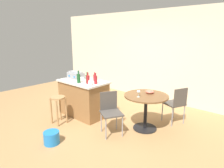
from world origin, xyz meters
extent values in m
plane|color=#A37A4C|center=(0.00, 0.00, 0.00)|extent=(8.80, 8.80, 0.00)
cube|color=beige|center=(0.00, 2.38, 1.35)|extent=(8.00, 0.10, 2.70)
cube|color=olive|center=(-0.64, 0.04, 0.42)|extent=(1.16, 0.67, 0.85)
cube|color=beige|center=(-0.64, 0.04, 0.87)|extent=(1.22, 0.73, 0.04)
cylinder|color=#A37A4C|center=(-0.57, -0.54, 0.30)|extent=(0.04, 0.04, 0.61)
cylinder|color=#A37A4C|center=(-0.81, -0.54, 0.30)|extent=(0.04, 0.04, 0.61)
cylinder|color=#A37A4C|center=(-0.81, -0.78, 0.30)|extent=(0.04, 0.04, 0.61)
cylinder|color=#A37A4C|center=(-0.57, -0.78, 0.30)|extent=(0.04, 0.04, 0.61)
cylinder|color=#A37A4C|center=(-0.69, -0.66, 0.62)|extent=(0.32, 0.32, 0.03)
cylinder|color=black|center=(0.94, 0.40, 0.01)|extent=(0.51, 0.51, 0.02)
cylinder|color=black|center=(0.94, 0.40, 0.37)|extent=(0.07, 0.07, 0.73)
cylinder|color=brown|center=(0.94, 0.40, 0.75)|extent=(0.92, 0.92, 0.03)
cube|color=#47423D|center=(0.55, -0.26, 0.46)|extent=(0.55, 0.55, 0.03)
cube|color=#47423D|center=(0.39, -0.16, 0.66)|extent=(0.20, 0.32, 0.40)
cylinder|color=gray|center=(0.49, -0.03, 0.22)|extent=(0.02, 0.02, 0.44)
cylinder|color=gray|center=(0.32, -0.32, 0.22)|extent=(0.02, 0.02, 0.44)
cylinder|color=gray|center=(0.61, -0.49, 0.22)|extent=(0.02, 0.02, 0.44)
cylinder|color=gray|center=(0.79, -0.20, 0.22)|extent=(0.02, 0.02, 0.44)
cube|color=#47423D|center=(1.25, 1.09, 0.46)|extent=(0.53, 0.53, 0.03)
cube|color=#47423D|center=(1.43, 1.01, 0.66)|extent=(0.17, 0.34, 0.40)
cylinder|color=gray|center=(1.34, 0.87, 0.22)|extent=(0.02, 0.02, 0.45)
cylinder|color=gray|center=(1.48, 1.18, 0.22)|extent=(0.02, 0.02, 0.45)
cylinder|color=gray|center=(1.17, 1.32, 0.22)|extent=(0.02, 0.02, 0.45)
cylinder|color=gray|center=(1.03, 1.01, 0.22)|extent=(0.02, 0.02, 0.45)
cube|color=gray|center=(-0.96, 0.08, 0.97)|extent=(0.42, 0.26, 0.16)
cube|color=gray|center=(-0.96, 0.08, 1.06)|extent=(0.40, 0.15, 0.02)
cube|color=blue|center=(-1.07, -0.05, 0.97)|extent=(0.04, 0.01, 0.04)
cube|color=blue|center=(-0.86, -0.05, 0.97)|extent=(0.04, 0.01, 0.04)
cylinder|color=maroon|center=(-0.18, 0.03, 0.98)|extent=(0.07, 0.07, 0.19)
cylinder|color=maroon|center=(-0.18, 0.03, 1.11)|extent=(0.03, 0.03, 0.07)
cylinder|color=#194C23|center=(-0.41, -0.02, 0.98)|extent=(0.08, 0.08, 0.18)
cylinder|color=#194C23|center=(-0.41, -0.02, 1.11)|extent=(0.03, 0.03, 0.07)
cylinder|color=maroon|center=(-0.33, -0.08, 0.98)|extent=(0.08, 0.08, 0.19)
cylinder|color=maroon|center=(-0.33, -0.08, 1.11)|extent=(0.03, 0.03, 0.07)
cylinder|color=#194C23|center=(-0.55, -0.17, 0.99)|extent=(0.08, 0.08, 0.21)
cylinder|color=#194C23|center=(-0.55, -0.17, 1.14)|extent=(0.03, 0.03, 0.08)
cylinder|color=maroon|center=(-0.42, 0.23, 0.96)|extent=(0.06, 0.06, 0.15)
cylinder|color=maroon|center=(-0.42, 0.23, 1.07)|extent=(0.02, 0.02, 0.06)
cylinder|color=white|center=(-0.67, 0.04, 0.93)|extent=(0.09, 0.09, 0.08)
torus|color=white|center=(-0.61, 0.04, 0.93)|extent=(0.05, 0.01, 0.05)
cylinder|color=white|center=(-0.19, -0.13, 0.94)|extent=(0.08, 0.08, 0.10)
torus|color=white|center=(-0.14, -0.13, 0.94)|extent=(0.05, 0.01, 0.05)
cylinder|color=silver|center=(0.88, 0.19, 0.76)|extent=(0.06, 0.06, 0.00)
cylinder|color=silver|center=(0.88, 0.19, 0.81)|extent=(0.01, 0.01, 0.08)
ellipsoid|color=silver|center=(0.88, 0.19, 0.87)|extent=(0.07, 0.07, 0.06)
ellipsoid|color=#DB6651|center=(0.92, 0.56, 0.80)|extent=(0.18, 0.18, 0.07)
cylinder|color=blue|center=(-0.06, -1.26, 0.12)|extent=(0.29, 0.29, 0.24)
camera|label=1|loc=(2.94, -2.98, 1.99)|focal=31.20mm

